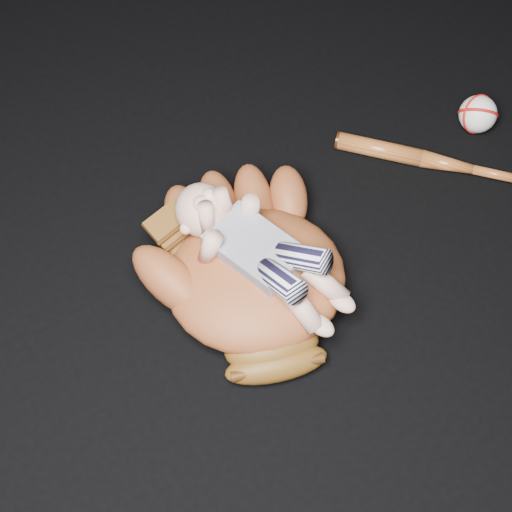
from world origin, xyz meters
name	(u,v)px	position (x,y,z in m)	size (l,w,h in m)	color
baseball_glove	(256,274)	(-0.18, 0.08, 0.07)	(0.40, 0.46, 0.14)	brown
newborn_baby	(267,255)	(-0.16, 0.08, 0.13)	(0.17, 0.36, 0.15)	#DDA58E
baseball_bat	(432,161)	(0.28, 0.12, 0.02)	(0.04, 0.39, 0.04)	#974A1D
baseball	(478,114)	(0.43, 0.15, 0.04)	(0.08, 0.08, 0.08)	white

